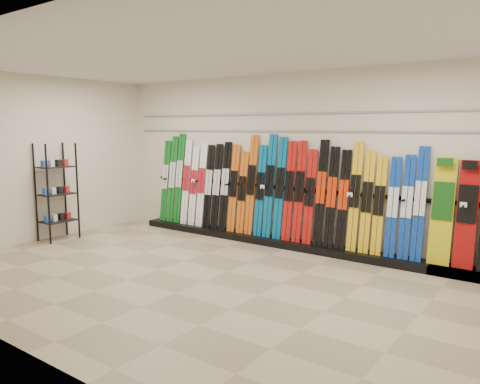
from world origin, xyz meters
The scene contains 10 objects.
floor centered at (0.00, 0.00, 0.00)m, with size 8.00×8.00×0.00m, color gray.
back_wall centered at (0.00, 2.50, 1.50)m, with size 8.00×8.00×0.00m, color beige.
left_wall centered at (-4.00, 0.00, 1.50)m, with size 5.00×5.00×0.00m, color beige.
ceiling centered at (0.00, 0.00, 3.00)m, with size 8.00×8.00×0.00m, color silver.
ski_rack_base centered at (0.22, 2.28, 0.06)m, with size 8.00×0.40×0.12m, color black.
skis centered at (-0.48, 2.34, 0.95)m, with size 5.36×0.26×1.83m.
snowboards centered at (2.77, 2.36, 0.89)m, with size 0.93×0.25×1.61m.
accessory_rack centered at (-3.75, 0.25, 0.89)m, with size 0.40×0.60×1.79m, color black.
slatwall_rail_0 centered at (0.00, 2.48, 2.00)m, with size 7.60×0.02×0.03m, color gray.
slatwall_rail_1 centered at (0.00, 2.48, 2.30)m, with size 7.60×0.02×0.03m, color gray.
Camera 1 is at (3.98, -4.63, 2.06)m, focal length 35.00 mm.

